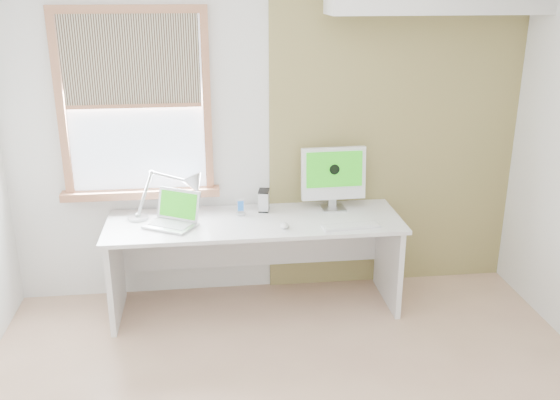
{
  "coord_description": "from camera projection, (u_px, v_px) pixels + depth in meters",
  "views": [
    {
      "loc": [
        -0.48,
        -2.91,
        2.41
      ],
      "look_at": [
        0.0,
        1.05,
        1.0
      ],
      "focal_mm": 39.69,
      "sensor_mm": 36.0,
      "label": 1
    }
  ],
  "objects": [
    {
      "name": "desk_lamp",
      "position": [
        184.0,
        189.0,
        4.7
      ],
      "size": [
        0.66,
        0.35,
        0.37
      ],
      "color": "#B3B5B8",
      "rests_on": "desk"
    },
    {
      "name": "keyboard",
      "position": [
        351.0,
        226.0,
        4.48
      ],
      "size": [
        0.43,
        0.15,
        0.02
      ],
      "color": "white",
      "rests_on": "desk"
    },
    {
      "name": "external_drive",
      "position": [
        264.0,
        200.0,
        4.79
      ],
      "size": [
        0.1,
        0.14,
        0.17
      ],
      "color": "#B3B5B8",
      "rests_on": "desk"
    },
    {
      "name": "laptop",
      "position": [
        174.0,
        217.0,
        4.52
      ],
      "size": [
        0.44,
        0.42,
        0.24
      ],
      "color": "#B3B5B8",
      "rests_on": "desk"
    },
    {
      "name": "window",
      "position": [
        135.0,
        106.0,
        4.56
      ],
      "size": [
        1.2,
        0.14,
        1.42
      ],
      "color": "#AB6845",
      "rests_on": "room"
    },
    {
      "name": "mouse",
      "position": [
        284.0,
        226.0,
        4.47
      ],
      "size": [
        0.08,
        0.11,
        0.03
      ],
      "primitive_type": "ellipsoid",
      "rotation": [
        0.0,
        0.0,
        -0.14
      ],
      "color": "white",
      "rests_on": "desk"
    },
    {
      "name": "phone_dock",
      "position": [
        241.0,
        210.0,
        4.71
      ],
      "size": [
        0.07,
        0.07,
        0.13
      ],
      "color": "#B3B5B8",
      "rests_on": "desk"
    },
    {
      "name": "desk",
      "position": [
        254.0,
        241.0,
        4.74
      ],
      "size": [
        2.2,
        0.7,
        0.73
      ],
      "color": "silver",
      "rests_on": "room"
    },
    {
      "name": "accent_wall",
      "position": [
        395.0,
        130.0,
        4.89
      ],
      "size": [
        2.0,
        0.02,
        2.6
      ],
      "primitive_type": "cube",
      "color": "olive",
      "rests_on": "room"
    },
    {
      "name": "room",
      "position": [
        305.0,
        213.0,
        3.15
      ],
      "size": [
        4.04,
        3.54,
        2.64
      ],
      "color": "tan",
      "rests_on": "ground"
    },
    {
      "name": "imac",
      "position": [
        333.0,
        175.0,
        4.77
      ],
      "size": [
        0.5,
        0.17,
        0.49
      ],
      "color": "#B3B5B8",
      "rests_on": "desk"
    }
  ]
}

